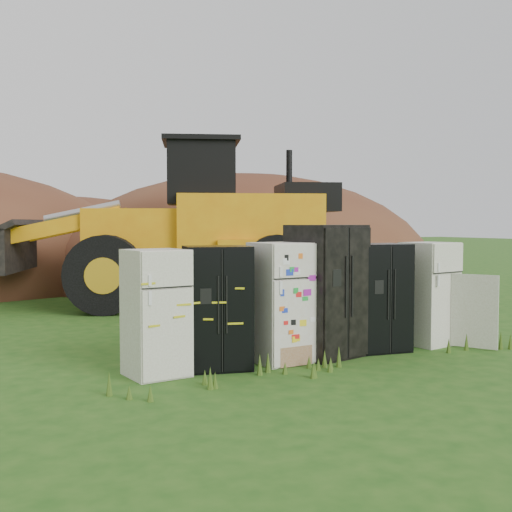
{
  "coord_description": "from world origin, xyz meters",
  "views": [
    {
      "loc": [
        -5.07,
        -7.97,
        2.01
      ],
      "look_at": [
        0.16,
        2.0,
        1.42
      ],
      "focal_mm": 45.0,
      "sensor_mm": 36.0,
      "label": 1
    }
  ],
  "objects_px": {
    "fridge_leftmost": "(156,313)",
    "fridge_black_right": "(379,297)",
    "fridge_dark_mid": "(326,291)",
    "wheel_loader": "(159,223)",
    "fridge_open_door": "(429,293)",
    "fridge_black_side": "(217,307)",
    "fridge_sticker": "(281,302)"
  },
  "relations": [
    {
      "from": "fridge_leftmost",
      "to": "fridge_black_right",
      "type": "height_order",
      "value": "fridge_black_right"
    },
    {
      "from": "wheel_loader",
      "to": "fridge_black_right",
      "type": "bearing_deg",
      "value": -57.68
    },
    {
      "from": "fridge_black_side",
      "to": "fridge_leftmost",
      "type": "bearing_deg",
      "value": -165.79
    },
    {
      "from": "fridge_leftmost",
      "to": "fridge_dark_mid",
      "type": "height_order",
      "value": "fridge_dark_mid"
    },
    {
      "from": "fridge_dark_mid",
      "to": "fridge_black_right",
      "type": "distance_m",
      "value": 0.98
    },
    {
      "from": "fridge_open_door",
      "to": "wheel_loader",
      "type": "height_order",
      "value": "wheel_loader"
    },
    {
      "from": "fridge_sticker",
      "to": "wheel_loader",
      "type": "height_order",
      "value": "wheel_loader"
    },
    {
      "from": "fridge_sticker",
      "to": "wheel_loader",
      "type": "relative_size",
      "value": 0.21
    },
    {
      "from": "fridge_black_right",
      "to": "wheel_loader",
      "type": "xyz_separation_m",
      "value": [
        -1.26,
        6.74,
        1.16
      ]
    },
    {
      "from": "fridge_dark_mid",
      "to": "fridge_open_door",
      "type": "distance_m",
      "value": 2.03
    },
    {
      "from": "fridge_open_door",
      "to": "wheel_loader",
      "type": "xyz_separation_m",
      "value": [
        -2.32,
        6.72,
        1.16
      ]
    },
    {
      "from": "fridge_leftmost",
      "to": "fridge_sticker",
      "type": "bearing_deg",
      "value": -6.82
    },
    {
      "from": "fridge_open_door",
      "to": "fridge_sticker",
      "type": "bearing_deg",
      "value": 171.59
    },
    {
      "from": "fridge_black_right",
      "to": "fridge_dark_mid",
      "type": "bearing_deg",
      "value": -172.49
    },
    {
      "from": "fridge_leftmost",
      "to": "fridge_sticker",
      "type": "height_order",
      "value": "fridge_sticker"
    },
    {
      "from": "fridge_open_door",
      "to": "fridge_black_right",
      "type": "bearing_deg",
      "value": 172.16
    },
    {
      "from": "fridge_black_side",
      "to": "wheel_loader",
      "type": "xyz_separation_m",
      "value": [
        1.49,
        6.7,
        1.16
      ]
    },
    {
      "from": "fridge_black_side",
      "to": "fridge_dark_mid",
      "type": "bearing_deg",
      "value": 13.35
    },
    {
      "from": "fridge_sticker",
      "to": "wheel_loader",
      "type": "bearing_deg",
      "value": 82.09
    },
    {
      "from": "fridge_dark_mid",
      "to": "fridge_black_right",
      "type": "height_order",
      "value": "fridge_dark_mid"
    },
    {
      "from": "fridge_leftmost",
      "to": "fridge_black_side",
      "type": "bearing_deg",
      "value": -5.26
    },
    {
      "from": "fridge_sticker",
      "to": "fridge_black_side",
      "type": "bearing_deg",
      "value": 173.72
    },
    {
      "from": "fridge_dark_mid",
      "to": "fridge_open_door",
      "type": "height_order",
      "value": "fridge_dark_mid"
    },
    {
      "from": "fridge_sticker",
      "to": "fridge_open_door",
      "type": "height_order",
      "value": "fridge_sticker"
    },
    {
      "from": "fridge_leftmost",
      "to": "wheel_loader",
      "type": "bearing_deg",
      "value": 64.98
    },
    {
      "from": "fridge_dark_mid",
      "to": "wheel_loader",
      "type": "bearing_deg",
      "value": 79.62
    },
    {
      "from": "fridge_black_side",
      "to": "fridge_black_right",
      "type": "relative_size",
      "value": 1.01
    },
    {
      "from": "fridge_black_right",
      "to": "fridge_leftmost",
      "type": "bearing_deg",
      "value": -171.76
    },
    {
      "from": "fridge_leftmost",
      "to": "fridge_open_door",
      "type": "height_order",
      "value": "fridge_open_door"
    },
    {
      "from": "fridge_black_side",
      "to": "wheel_loader",
      "type": "distance_m",
      "value": 6.96
    },
    {
      "from": "fridge_black_side",
      "to": "fridge_sticker",
      "type": "distance_m",
      "value": 0.99
    },
    {
      "from": "fridge_open_door",
      "to": "wheel_loader",
      "type": "bearing_deg",
      "value": 100.06
    }
  ]
}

